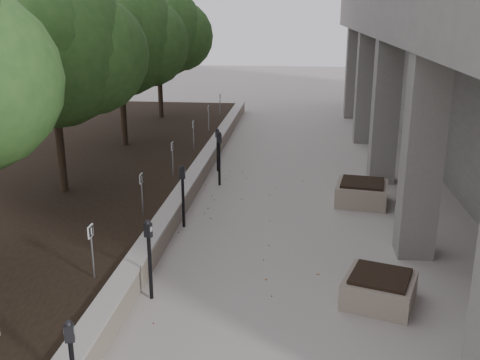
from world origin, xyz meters
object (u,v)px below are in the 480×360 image
at_px(crabapple_tree_5, 159,51).
at_px(planter_back, 362,192).
at_px(crabapple_tree_4, 120,62).
at_px(parking_meter_4, 219,159).
at_px(planter_front, 379,289).
at_px(parking_meter_2, 150,260).
at_px(parking_meter_5, 218,150).
at_px(parking_meter_3, 183,197).
at_px(crabapple_tree_3, 54,81).

relative_size(crabapple_tree_5, planter_back, 4.33).
bearing_deg(crabapple_tree_4, crabapple_tree_5, 90.00).
xyz_separation_m(crabapple_tree_5, parking_meter_4, (3.63, -7.90, -2.35)).
height_order(parking_meter_4, planter_front, parking_meter_4).
distance_m(parking_meter_2, parking_meter_5, 7.89).
relative_size(parking_meter_2, parking_meter_3, 0.99).
height_order(crabapple_tree_4, parking_meter_3, crabapple_tree_4).
bearing_deg(parking_meter_3, crabapple_tree_3, 158.65).
xyz_separation_m(parking_meter_3, parking_meter_5, (0.10, 4.61, -0.06)).
relative_size(crabapple_tree_5, parking_meter_3, 3.73).
height_order(parking_meter_5, planter_front, parking_meter_5).
bearing_deg(crabapple_tree_5, planter_front, -62.78).
relative_size(crabapple_tree_3, parking_meter_3, 3.73).
distance_m(parking_meter_5, planter_front, 8.55).
bearing_deg(parking_meter_2, parking_meter_4, 108.51).
distance_m(crabapple_tree_4, parking_meter_4, 5.21).
distance_m(crabapple_tree_5, parking_meter_2, 14.97).
bearing_deg(crabapple_tree_5, crabapple_tree_3, -90.00).
distance_m(crabapple_tree_3, crabapple_tree_4, 5.00).
bearing_deg(parking_meter_2, planter_front, 24.78).
distance_m(crabapple_tree_3, parking_meter_5, 5.45).
bearing_deg(crabapple_tree_5, parking_meter_4, -65.30).
relative_size(crabapple_tree_3, parking_meter_2, 3.78).
height_order(parking_meter_2, parking_meter_5, parking_meter_2).
height_order(planter_front, planter_back, planter_back).
height_order(crabapple_tree_4, parking_meter_2, crabapple_tree_4).
xyz_separation_m(planter_front, planter_back, (0.21, 5.07, 0.03)).
distance_m(parking_meter_5, planter_back, 4.83).
relative_size(crabapple_tree_3, crabapple_tree_5, 1.00).
bearing_deg(crabapple_tree_4, planter_back, -28.35).
relative_size(parking_meter_2, planter_front, 1.30).
bearing_deg(parking_meter_5, crabapple_tree_5, 113.76).
bearing_deg(planter_back, parking_meter_3, -153.75).
bearing_deg(parking_meter_3, parking_meter_5, 85.90).
bearing_deg(planter_back, parking_meter_2, -127.30).
distance_m(crabapple_tree_5, parking_meter_3, 11.81).
distance_m(crabapple_tree_4, planter_back, 8.94).
bearing_deg(parking_meter_3, planter_front, -39.90).
bearing_deg(planter_front, parking_meter_4, 120.27).
relative_size(crabapple_tree_3, planter_front, 4.90).
height_order(parking_meter_3, parking_meter_5, parking_meter_3).
bearing_deg(parking_meter_5, parking_meter_4, -83.27).
bearing_deg(crabapple_tree_4, planter_front, -51.44).
distance_m(crabapple_tree_3, crabapple_tree_5, 10.00).
bearing_deg(parking_meter_4, crabapple_tree_3, -164.99).
bearing_deg(planter_front, parking_meter_2, -175.87).
height_order(crabapple_tree_3, parking_meter_3, crabapple_tree_3).
height_order(crabapple_tree_3, parking_meter_4, crabapple_tree_3).
bearing_deg(parking_meter_3, crabapple_tree_4, 115.39).
xyz_separation_m(crabapple_tree_3, crabapple_tree_5, (0.00, 10.00, 0.00)).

